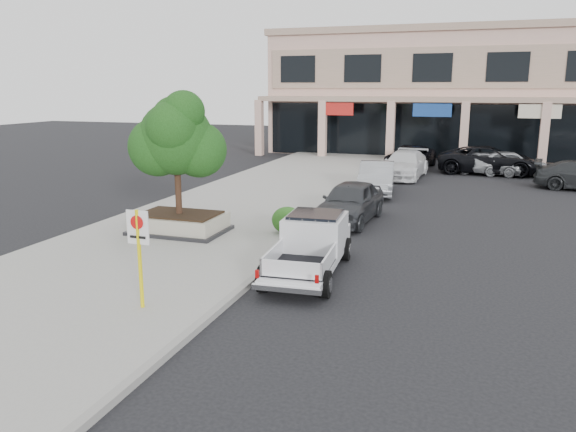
{
  "coord_description": "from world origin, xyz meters",
  "views": [
    {
      "loc": [
        3.87,
        -13.29,
        5.1
      ],
      "look_at": [
        -1.1,
        1.5,
        1.52
      ],
      "focal_mm": 35.0,
      "sensor_mm": 36.0,
      "label": 1
    }
  ],
  "objects_px": {
    "lot_car_a": "(487,163)",
    "lot_car_e": "(509,163)",
    "planter": "(180,223)",
    "planter_tree": "(182,138)",
    "curb_car_b": "(376,178)",
    "curb_car_a": "(350,202)",
    "curb_car_c": "(405,165)",
    "no_parking_sign": "(139,245)",
    "lot_car_d": "(489,160)",
    "curb_car_d": "(410,157)",
    "pickup_truck": "(309,247)"
  },
  "relations": [
    {
      "from": "curb_car_d",
      "to": "lot_car_a",
      "type": "distance_m",
      "value": 4.83
    },
    {
      "from": "lot_car_d",
      "to": "curb_car_a",
      "type": "bearing_deg",
      "value": 161.93
    },
    {
      "from": "planter",
      "to": "curb_car_a",
      "type": "relative_size",
      "value": 0.69
    },
    {
      "from": "curb_car_c",
      "to": "lot_car_a",
      "type": "height_order",
      "value": "curb_car_c"
    },
    {
      "from": "planter_tree",
      "to": "curb_car_a",
      "type": "distance_m",
      "value": 6.89
    },
    {
      "from": "curb_car_d",
      "to": "lot_car_d",
      "type": "height_order",
      "value": "lot_car_d"
    },
    {
      "from": "lot_car_a",
      "to": "lot_car_e",
      "type": "height_order",
      "value": "lot_car_e"
    },
    {
      "from": "lot_car_d",
      "to": "pickup_truck",
      "type": "bearing_deg",
      "value": 168.32
    },
    {
      "from": "curb_car_a",
      "to": "curb_car_d",
      "type": "xyz_separation_m",
      "value": [
        0.5,
        15.71,
        -0.04
      ]
    },
    {
      "from": "planter_tree",
      "to": "lot_car_e",
      "type": "bearing_deg",
      "value": 58.36
    },
    {
      "from": "lot_car_a",
      "to": "lot_car_d",
      "type": "relative_size",
      "value": 0.7
    },
    {
      "from": "planter_tree",
      "to": "no_parking_sign",
      "type": "distance_m",
      "value": 7.27
    },
    {
      "from": "no_parking_sign",
      "to": "curb_car_d",
      "type": "xyz_separation_m",
      "value": [
        3.06,
        26.19,
        -0.89
      ]
    },
    {
      "from": "pickup_truck",
      "to": "planter",
      "type": "bearing_deg",
      "value": 151.28
    },
    {
      "from": "planter",
      "to": "lot_car_e",
      "type": "distance_m",
      "value": 21.99
    },
    {
      "from": "planter",
      "to": "lot_car_e",
      "type": "relative_size",
      "value": 0.73
    },
    {
      "from": "no_parking_sign",
      "to": "lot_car_a",
      "type": "distance_m",
      "value": 26.19
    },
    {
      "from": "planter",
      "to": "curb_car_a",
      "type": "bearing_deg",
      "value": 37.87
    },
    {
      "from": "planter_tree",
      "to": "pickup_truck",
      "type": "distance_m",
      "value": 6.53
    },
    {
      "from": "lot_car_a",
      "to": "lot_car_e",
      "type": "relative_size",
      "value": 0.96
    },
    {
      "from": "curb_car_a",
      "to": "curb_car_c",
      "type": "bearing_deg",
      "value": 91.48
    },
    {
      "from": "no_parking_sign",
      "to": "curb_car_c",
      "type": "bearing_deg",
      "value": 81.86
    },
    {
      "from": "lot_car_a",
      "to": "lot_car_d",
      "type": "bearing_deg",
      "value": -2.97
    },
    {
      "from": "curb_car_b",
      "to": "lot_car_a",
      "type": "distance_m",
      "value": 9.76
    },
    {
      "from": "curb_car_d",
      "to": "no_parking_sign",
      "type": "bearing_deg",
      "value": -90.24
    },
    {
      "from": "planter",
      "to": "lot_car_a",
      "type": "bearing_deg",
      "value": 60.8
    },
    {
      "from": "curb_car_b",
      "to": "lot_car_e",
      "type": "xyz_separation_m",
      "value": [
        6.44,
        8.36,
        -0.02
      ]
    },
    {
      "from": "planter",
      "to": "pickup_truck",
      "type": "xyz_separation_m",
      "value": [
        5.46,
        -2.54,
        0.31
      ]
    },
    {
      "from": "curb_car_a",
      "to": "curb_car_c",
      "type": "height_order",
      "value": "curb_car_a"
    },
    {
      "from": "no_parking_sign",
      "to": "curb_car_b",
      "type": "height_order",
      "value": "no_parking_sign"
    },
    {
      "from": "planter",
      "to": "lot_car_a",
      "type": "relative_size",
      "value": 0.76
    },
    {
      "from": "no_parking_sign",
      "to": "curb_car_a",
      "type": "relative_size",
      "value": 0.5
    },
    {
      "from": "pickup_truck",
      "to": "curb_car_c",
      "type": "relative_size",
      "value": 0.95
    },
    {
      "from": "curb_car_b",
      "to": "lot_car_d",
      "type": "bearing_deg",
      "value": 50.89
    },
    {
      "from": "curb_car_b",
      "to": "lot_car_e",
      "type": "distance_m",
      "value": 10.55
    },
    {
      "from": "planter_tree",
      "to": "no_parking_sign",
      "type": "height_order",
      "value": "planter_tree"
    },
    {
      "from": "planter",
      "to": "planter_tree",
      "type": "height_order",
      "value": "planter_tree"
    },
    {
      "from": "planter",
      "to": "curb_car_b",
      "type": "relative_size",
      "value": 0.68
    },
    {
      "from": "planter",
      "to": "curb_car_d",
      "type": "bearing_deg",
      "value": 73.93
    },
    {
      "from": "planter_tree",
      "to": "curb_car_a",
      "type": "relative_size",
      "value": 0.87
    },
    {
      "from": "curb_car_a",
      "to": "lot_car_a",
      "type": "xyz_separation_m",
      "value": [
        5.19,
        14.53,
        -0.07
      ]
    },
    {
      "from": "curb_car_b",
      "to": "curb_car_c",
      "type": "height_order",
      "value": "curb_car_b"
    },
    {
      "from": "planter_tree",
      "to": "lot_car_a",
      "type": "xyz_separation_m",
      "value": [
        10.24,
        18.41,
        -2.7
      ]
    },
    {
      "from": "no_parking_sign",
      "to": "curb_car_c",
      "type": "height_order",
      "value": "no_parking_sign"
    },
    {
      "from": "no_parking_sign",
      "to": "lot_car_a",
      "type": "height_order",
      "value": "no_parking_sign"
    },
    {
      "from": "planter_tree",
      "to": "curb_car_b",
      "type": "height_order",
      "value": "planter_tree"
    },
    {
      "from": "curb_car_b",
      "to": "lot_car_d",
      "type": "height_order",
      "value": "lot_car_d"
    },
    {
      "from": "no_parking_sign",
      "to": "lot_car_d",
      "type": "bearing_deg",
      "value": 72.83
    },
    {
      "from": "lot_car_d",
      "to": "curb_car_d",
      "type": "bearing_deg",
      "value": 81.82
    },
    {
      "from": "curb_car_a",
      "to": "planter_tree",
      "type": "bearing_deg",
      "value": -137.98
    }
  ]
}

